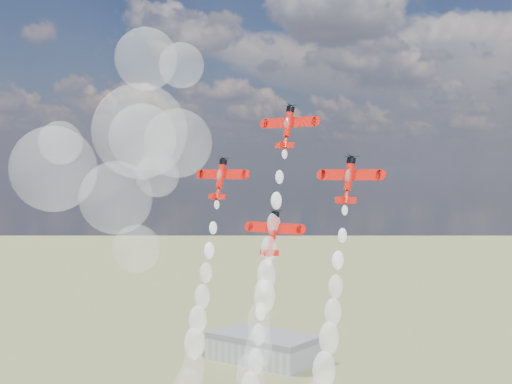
{
  "coord_description": "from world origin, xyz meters",
  "views": [
    {
      "loc": [
        79.89,
        -92.57,
        90.98
      ],
      "look_at": [
        -5.28,
        20.97,
        86.77
      ],
      "focal_mm": 50.0,
      "sensor_mm": 36.0,
      "label": 1
    }
  ],
  "objects_px": {
    "plane_lead": "(288,126)",
    "plane_slot": "(273,232)",
    "hangar": "(264,347)",
    "plane_left": "(221,178)",
    "plane_right": "(349,179)"
  },
  "relations": [
    {
      "from": "plane_lead",
      "to": "plane_slot",
      "type": "bearing_deg",
      "value": -90.0
    },
    {
      "from": "hangar",
      "to": "plane_left",
      "type": "distance_m",
      "value": 208.22
    },
    {
      "from": "hangar",
      "to": "plane_right",
      "type": "height_order",
      "value": "plane_right"
    },
    {
      "from": "plane_lead",
      "to": "plane_slot",
      "type": "height_order",
      "value": "plane_lead"
    },
    {
      "from": "plane_left",
      "to": "plane_lead",
      "type": "bearing_deg",
      "value": 9.6
    },
    {
      "from": "plane_left",
      "to": "plane_right",
      "type": "xyz_separation_m",
      "value": [
        30.26,
        0.0,
        0.0
      ]
    },
    {
      "from": "plane_left",
      "to": "plane_slot",
      "type": "height_order",
      "value": "plane_left"
    },
    {
      "from": "plane_lead",
      "to": "plane_right",
      "type": "xyz_separation_m",
      "value": [
        15.13,
        -2.56,
        -10.28
      ]
    },
    {
      "from": "plane_left",
      "to": "plane_slot",
      "type": "relative_size",
      "value": 1.0
    },
    {
      "from": "plane_right",
      "to": "plane_slot",
      "type": "height_order",
      "value": "plane_right"
    },
    {
      "from": "plane_left",
      "to": "plane_right",
      "type": "height_order",
      "value": "same"
    },
    {
      "from": "plane_right",
      "to": "plane_slot",
      "type": "xyz_separation_m",
      "value": [
        -15.13,
        -2.56,
        -10.28
      ]
    },
    {
      "from": "plane_lead",
      "to": "plane_left",
      "type": "distance_m",
      "value": 18.47
    },
    {
      "from": "plane_right",
      "to": "plane_slot",
      "type": "distance_m",
      "value": 18.47
    },
    {
      "from": "hangar",
      "to": "plane_right",
      "type": "xyz_separation_m",
      "value": [
        135.85,
        -159.09,
        83.04
      ]
    }
  ]
}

